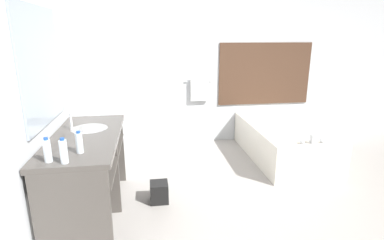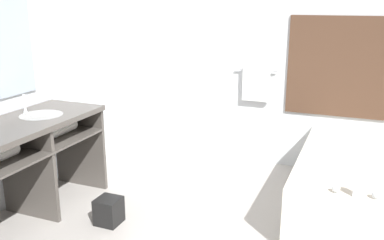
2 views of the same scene
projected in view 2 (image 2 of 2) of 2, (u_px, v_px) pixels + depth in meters
The scene contains 5 objects.
wall_back_with_blinds at pixel (287, 54), 4.88m from camera, with size 7.40×0.13×2.70m.
vanity_counter at pixel (28, 147), 3.82m from camera, with size 0.67×1.57×0.92m.
sink_faucet at pixel (25, 104), 3.99m from camera, with size 0.09×0.04×0.18m.
bathtub at pixel (356, 183), 3.99m from camera, with size 1.04×1.85×0.65m.
waste_bin at pixel (109, 211), 3.82m from camera, with size 0.21×0.21×0.24m.
Camera 2 is at (0.88, -2.73, 1.94)m, focal length 40.00 mm.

